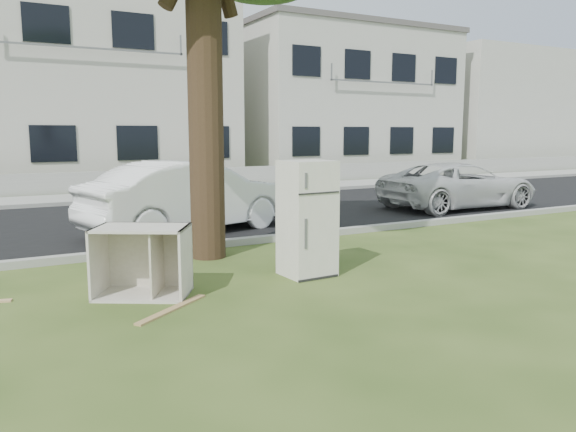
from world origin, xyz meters
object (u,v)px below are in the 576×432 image
fridge (307,218)px  car_center (191,197)px  car_right (459,185)px  cabinet (142,261)px

fridge → car_center: bearing=91.5°
car_right → car_center: bearing=91.9°
cabinet → car_center: size_ratio=0.25×
cabinet → car_center: 4.43m
cabinet → car_right: (9.29, 4.01, 0.17)m
car_center → car_right: size_ratio=1.00×
fridge → car_right: (7.03, 4.10, -0.20)m
fridge → car_right: fridge is taller
car_center → car_right: (7.32, 0.06, -0.11)m
fridge → cabinet: size_ratio=1.46×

